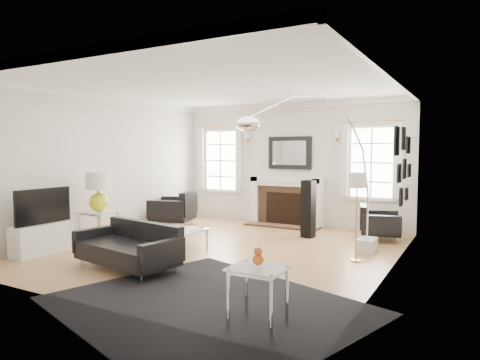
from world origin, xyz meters
The scene contains 25 objects.
floor centered at (0.00, 0.00, 0.00)m, with size 6.00×6.00×0.00m, color olive.
back_wall centered at (0.00, 3.00, 1.40)m, with size 5.50×0.04×2.80m, color silver.
front_wall centered at (0.00, -3.00, 1.40)m, with size 5.50×0.04×2.80m, color silver.
left_wall centered at (-2.75, 0.00, 1.40)m, with size 0.04×6.00×2.80m, color silver.
right_wall centered at (2.75, 0.00, 1.40)m, with size 0.04×6.00×2.80m, color silver.
ceiling centered at (0.00, 0.00, 2.80)m, with size 5.50×6.00×0.02m, color white.
crown_molding centered at (0.00, 0.00, 2.74)m, with size 5.50×6.00×0.12m, color white.
fireplace centered at (0.00, 2.79, 0.54)m, with size 1.70×0.69×1.11m.
mantel_mirror centered at (0.00, 2.95, 1.65)m, with size 1.05×0.07×0.75m.
window_left centered at (-1.85, 2.95, 1.46)m, with size 1.24×0.15×1.62m.
window_right centered at (1.85, 2.95, 1.46)m, with size 1.24×0.15×1.62m.
gallery_wall centered at (2.72, 1.30, 1.53)m, with size 0.04×1.73×1.29m.
tv_unit centered at (-2.44, -1.70, 0.33)m, with size 0.35×1.00×1.09m.
area_rug centered at (1.25, -2.37, 0.01)m, with size 3.21×2.67×0.01m, color black.
sofa centered at (-0.56, -1.64, 0.29)m, with size 1.75×1.01×0.54m.
armchair_left centered at (-2.14, 1.45, 0.36)m, with size 1.10×1.17×0.65m.
armchair_right centered at (2.15, 2.17, 0.30)m, with size 0.89×0.96×0.54m.
coffee_table centered at (-0.63, -0.45, 0.33)m, with size 0.82×0.82×0.36m.
side_table_left centered at (-2.20, -0.72, 0.49)m, with size 0.55×0.55×0.60m.
nesting_table centered at (1.99, -2.57, 0.46)m, with size 0.53×0.45×0.58m.
gourd_lamp centered at (-2.20, -0.72, 1.01)m, with size 0.45×0.45×0.71m.
orange_vase centered at (1.99, -2.57, 0.68)m, with size 0.11×0.11×0.18m.
arc_floor_lamp centered at (1.42, 0.41, 1.45)m, with size 1.89×1.75×2.68m.
stick_floor_lamp centered at (2.20, 0.34, 1.19)m, with size 0.28×0.28×1.37m.
speaker_tower centered at (0.92, 1.72, 0.56)m, with size 0.23×0.23×1.13m, color black.
Camera 1 is at (3.81, -6.19, 1.71)m, focal length 32.00 mm.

